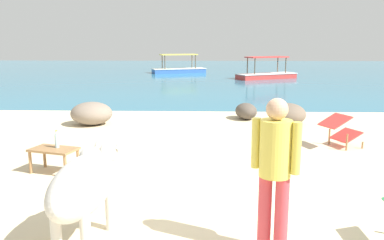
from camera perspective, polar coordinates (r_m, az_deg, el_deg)
sand_beach at (r=5.88m, az=3.17°, el=-10.78°), size 18.00×14.00×0.04m
water_surface at (r=27.55m, az=2.26°, el=6.49°), size 60.00×36.00×0.03m
cow at (r=4.49m, az=-14.82°, el=-8.68°), size 0.62×1.83×1.03m
low_bench_table at (r=7.14m, az=-18.88°, el=-4.32°), size 0.85×0.64×0.41m
bottle at (r=7.13m, az=-18.50°, el=-2.77°), size 0.07×0.07×0.30m
deck_chair_far at (r=8.87m, az=20.18°, el=-1.20°), size 0.91×0.79×0.68m
person_standing at (r=4.19m, az=11.59°, el=-6.10°), size 0.46×0.32×1.62m
shore_rock_large at (r=10.92m, az=-13.97°, el=0.91°), size 1.15×1.08×0.60m
shore_rock_medium at (r=11.47m, az=7.62°, el=1.25°), size 0.72×0.91×0.45m
shore_rock_small at (r=10.85m, az=13.31°, el=0.81°), size 1.13×1.15×0.58m
boat_blue at (r=28.18m, az=-1.87°, el=7.19°), size 3.85×2.33×1.29m
boat_red at (r=24.27m, az=10.43°, el=6.38°), size 3.79×2.70×1.29m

